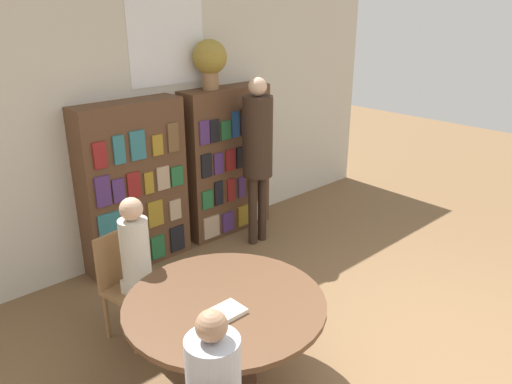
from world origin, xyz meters
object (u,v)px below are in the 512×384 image
Objects in this scene: bookshelf_left at (134,187)px; seated_reader_left at (141,265)px; chair_left_side at (127,279)px; librarian_standing at (257,144)px; bookshelf_right at (226,162)px; reading_table at (225,313)px; flower_vase at (210,59)px.

bookshelf_left reaches higher than seated_reader_left.
seated_reader_left is (0.04, -0.18, 0.19)m from chair_left_side.
librarian_standing reaches higher than seated_reader_left.
bookshelf_left is 1.23m from bookshelf_right.
chair_left_side is (-0.20, 1.02, -0.10)m from reading_table.
librarian_standing reaches higher than bookshelf_right.
seated_reader_left is at bearing -159.72° from librarian_standing.
bookshelf_left is 1.39m from librarian_standing.
bookshelf_right is at bearing -1.46° from flower_vase.
seated_reader_left is (-0.65, -1.21, -0.16)m from bookshelf_left.
reading_table is 0.74× the size of librarian_standing.
bookshelf_left reaches higher than reading_table.
bookshelf_left is at bearing -129.32° from seated_reader_left.
flower_vase reaches higher than seated_reader_left.
flower_vase is 1.03m from librarian_standing.
flower_vase is at bearing 0.28° from bookshelf_left.
bookshelf_right is 0.91× the size of librarian_standing.
chair_left_side is at bearing -151.89° from bookshelf_right.
bookshelf_right is 1.20m from flower_vase.
librarian_standing is (0.03, -0.50, 0.31)m from bookshelf_right.
librarian_standing is (1.91, 0.70, 0.48)m from seated_reader_left.
bookshelf_right is 1.38× the size of seated_reader_left.
flower_vase is 2.93m from reading_table.
flower_vase is 2.52m from chair_left_side.
flower_vase is 0.28× the size of librarian_standing.
reading_table is (-0.49, -2.04, -0.25)m from bookshelf_left.
reading_table is at bearing 90.00° from seated_reader_left.
seated_reader_left is at bearing -144.30° from flower_vase.
flower_vase reaches higher than bookshelf_right.
bookshelf_right is at bearing 0.00° from bookshelf_left.
chair_left_side is 0.48× the size of librarian_standing.
bookshelf_right is 1.91× the size of chair_left_side.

